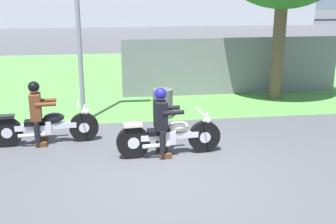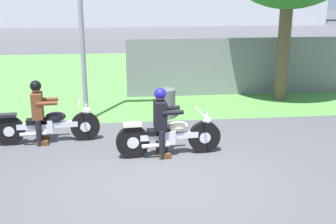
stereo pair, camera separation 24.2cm
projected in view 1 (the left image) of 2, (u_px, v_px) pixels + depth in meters
The scene contains 8 objects.
ground at pixel (167, 179), 7.42m from camera, with size 120.00×120.00×0.00m, color #4C4C51.
grass_verge at pixel (134, 76), 16.35m from camera, with size 60.00×12.00×0.01m, color #549342.
motorcycle_lead at pixel (170, 136), 8.42m from camera, with size 2.14×0.66×0.89m.
rider_lead at pixel (161, 117), 8.27m from camera, with size 0.57×0.49×1.41m.
motorcycle_follow at pixel (46, 126), 9.04m from camera, with size 2.25×0.66×0.88m.
rider_follow at pixel (37, 108), 8.89m from camera, with size 0.57×0.49×1.40m.
trash_can at pixel (163, 103), 10.92m from camera, with size 0.52×0.52×0.76m, color #595E5B.
fence_segment at pixel (232, 66), 13.26m from camera, with size 7.00×0.06×1.80m, color slate.
Camera 1 is at (-0.93, -6.72, 3.24)m, focal length 44.70 mm.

